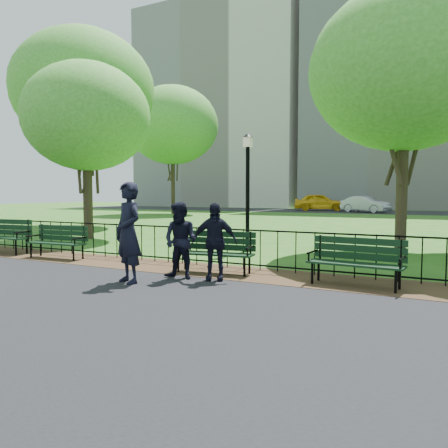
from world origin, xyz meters
The scene contains 20 objects.
ground centered at (0.00, 0.00, 0.00)m, with size 120.00×120.00×0.00m, color #285716.
dirt_strip centered at (0.00, 1.50, 0.01)m, with size 60.00×1.60×0.01m, color #362516.
far_street centered at (0.00, 35.00, 0.01)m, with size 70.00×9.00×0.01m, color black.
iron_fence centered at (0.00, 2.00, 0.50)m, with size 24.06×0.06×1.00m.
apartment_west centered at (-22.00, 48.00, 13.00)m, with size 22.00×15.00×26.00m, color beige.
apartment_mid centered at (2.00, 48.00, 15.00)m, with size 24.00×15.00×30.00m, color beige.
park_bench_main centered at (0.41, 1.23, 0.58)m, with size 1.74×0.72×0.96m.
park_bench_left_a centered at (-3.92, 1.31, 0.53)m, with size 1.67×0.61×0.93m.
park_bench_left_b centered at (-6.11, 1.30, 0.59)m, with size 1.88×0.74×1.04m.
park_bench_right_a centered at (3.55, 1.31, 0.55)m, with size 1.72×0.67×0.95m.
lamppost centered at (-0.17, 4.83, 1.85)m, with size 0.31×0.31×3.40m.
tree_near_w centered at (-6.87, 5.40, 4.47)m, with size 4.63×4.63×6.45m.
tree_near_e centered at (3.83, 6.49, 5.09)m, with size 5.26×5.26×7.33m.
tree_mid_w centered at (-11.69, 10.16, 6.92)m, with size 7.15×7.15×9.96m.
tree_far_w centered at (-15.23, 23.50, 7.25)m, with size 7.49×7.49×10.44m.
person_left centered at (-0.29, -0.34, 0.95)m, with size 0.69×0.45×1.88m, color black.
person_mid centered at (0.36, 0.45, 0.76)m, with size 0.73×0.38×1.50m, color black.
person_right centered at (1.01, 0.62, 0.76)m, with size 0.88×0.36×1.49m, color black.
taxi centered at (-6.07, 35.34, 0.85)m, with size 1.98×4.92×1.68m, color #ECB113.
sedan_silver centered at (-1.46, 33.33, 0.73)m, with size 1.52×4.35×1.43m, color #A1A4A8.
Camera 1 is at (4.98, -6.72, 1.68)m, focal length 35.00 mm.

